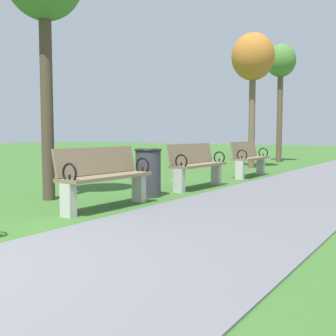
# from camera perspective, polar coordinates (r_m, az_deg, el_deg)

# --- Properties ---
(park_bench_2) EXTENTS (0.53, 1.62, 0.90)m
(park_bench_2) POSITION_cam_1_polar(r_m,az_deg,el_deg) (6.19, -8.71, -1.06)
(park_bench_2) COLOR #7A664C
(park_bench_2) RESTS_ON ground
(park_bench_3) EXTENTS (0.51, 1.61, 0.90)m
(park_bench_3) POSITION_cam_1_polar(r_m,az_deg,el_deg) (8.46, 3.96, 0.51)
(park_bench_3) COLOR #7A664C
(park_bench_3) RESTS_ON ground
(park_bench_4) EXTENTS (0.51, 1.61, 0.90)m
(park_bench_4) POSITION_cam_1_polar(r_m,az_deg,el_deg) (10.94, 11.01, 1.38)
(park_bench_4) COLOR #7A664C
(park_bench_4) RESTS_ON ground
(tree_3) EXTENTS (1.36, 1.36, 4.29)m
(tree_3) POSITION_cam_1_polar(r_m,az_deg,el_deg) (13.92, 11.52, 14.32)
(tree_3) COLOR brown
(tree_3) RESTS_ON ground
(tree_4) EXTENTS (1.15, 1.15, 4.55)m
(tree_4) POSITION_cam_1_polar(r_m,az_deg,el_deg) (17.11, 15.14, 13.37)
(tree_4) COLOR brown
(tree_4) RESTS_ON ground
(trash_bin) EXTENTS (0.48, 0.48, 0.84)m
(trash_bin) POSITION_cam_1_polar(r_m,az_deg,el_deg) (7.30, -2.72, -0.63)
(trash_bin) COLOR #38383D
(trash_bin) RESTS_ON ground
(scattered_leaves) EXTENTS (4.94, 12.38, 0.02)m
(scattered_leaves) POSITION_cam_1_polar(r_m,az_deg,el_deg) (6.32, -8.68, -5.30)
(scattered_leaves) COLOR #BC842D
(scattered_leaves) RESTS_ON ground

